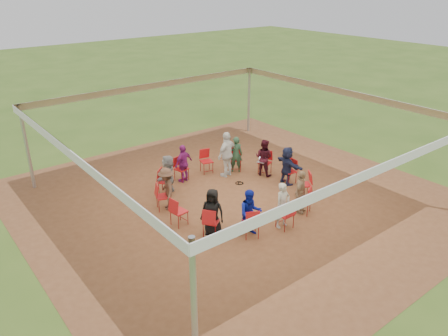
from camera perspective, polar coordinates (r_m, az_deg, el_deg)
ground at (r=14.68m, az=1.27°, el=-4.02°), size 80.00×80.00×0.00m
dirt_patch at (r=14.67m, az=1.27°, el=-4.00°), size 13.00×13.00×0.00m
tent at (r=13.73m, az=1.36°, el=4.77°), size 10.33×10.33×3.00m
chair_0 at (r=16.38m, az=5.36°, el=0.69°), size 0.56×0.55×0.90m
chair_1 at (r=16.62m, az=1.56°, el=1.14°), size 0.61×0.61×0.90m
chair_2 at (r=16.43m, az=-2.30°, el=0.86°), size 0.51×0.53×0.90m
chair_3 at (r=15.85m, az=-5.59°, el=-0.13°), size 0.51×0.53×0.90m
chair_4 at (r=14.97m, az=-7.68°, el=-1.73°), size 0.61×0.61×0.90m
chair_5 at (r=13.96m, az=-7.94°, el=-3.72°), size 0.56×0.55×0.90m
chair_6 at (r=13.05m, az=-5.90°, el=-5.69°), size 0.49×0.47×0.90m
chair_7 at (r=12.49m, az=-1.68°, el=-7.02°), size 0.60×0.60×0.90m
chair_8 at (r=12.45m, az=3.55°, el=-7.15°), size 0.58×0.58×0.90m
chair_9 at (r=12.96m, az=7.99°, el=-6.03°), size 0.42×0.44×0.90m
chair_10 at (r=13.84m, az=10.36°, el=-4.15°), size 0.58×0.59×0.90m
chair_11 at (r=14.85m, az=10.40°, el=-2.14°), size 0.60×0.59×0.90m
chair_12 at (r=15.76m, az=8.52°, el=-0.44°), size 0.49×0.47×0.90m
person_seated_0 at (r=16.19m, az=5.21°, el=1.38°), size 0.61×0.78×1.40m
person_seated_1 at (r=16.41m, az=1.55°, el=1.80°), size 0.60×0.59×1.40m
person_seated_2 at (r=15.67m, az=-5.30°, el=0.61°), size 0.90×0.61×1.40m
person_seated_3 at (r=14.83m, az=-7.29°, el=-0.88°), size 1.29×1.23×1.40m
person_seated_4 at (r=13.86m, az=-7.51°, el=-2.72°), size 0.74×1.00×1.40m
person_seated_5 at (r=12.46m, az=-1.52°, el=-5.74°), size 0.71×0.78×1.40m
person_seated_6 at (r=12.42m, az=3.44°, el=-5.86°), size 0.78×0.66×1.40m
person_seated_7 at (r=12.91m, az=7.67°, el=-4.84°), size 0.51×0.34×1.40m
person_seated_8 at (r=13.75m, az=9.95°, el=-3.12°), size 0.92×0.76×1.40m
person_seated_9 at (r=15.59m, az=8.24°, el=0.32°), size 0.63×1.34×1.40m
standing_person at (r=15.99m, az=0.41°, el=1.81°), size 1.10×0.74×1.71m
cable_coil at (r=15.71m, az=2.06°, el=-1.99°), size 0.29×0.29×0.03m
laptop at (r=16.07m, az=4.95°, el=1.02°), size 0.33×0.36×0.20m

